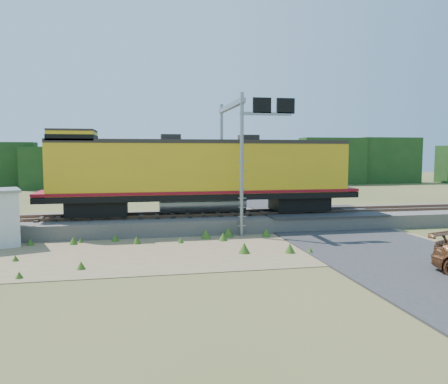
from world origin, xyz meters
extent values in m
plane|color=#475123|center=(0.00, 0.00, 0.00)|extent=(140.00, 140.00, 0.00)
cube|color=slate|center=(0.00, 6.00, 0.40)|extent=(70.00, 5.00, 0.80)
cube|color=brown|center=(0.00, 5.28, 0.88)|extent=(70.00, 0.10, 0.16)
cube|color=brown|center=(0.00, 6.72, 0.88)|extent=(70.00, 0.10, 0.16)
cube|color=#8C7754|center=(-2.00, 0.50, 0.01)|extent=(26.00, 8.00, 0.03)
cube|color=#38383A|center=(7.00, 6.00, 0.83)|extent=(7.00, 5.20, 0.06)
cube|color=#38383A|center=(7.00, 22.00, 0.04)|extent=(7.00, 24.00, 0.08)
cube|color=#173A15|center=(0.00, 38.00, 3.25)|extent=(36.00, 3.00, 6.50)
cube|color=#173A15|center=(40.00, 38.00, 3.00)|extent=(50.00, 3.00, 6.00)
cube|color=black|center=(-5.98, 6.00, 1.37)|extent=(3.29, 2.10, 0.82)
cube|color=black|center=(5.89, 6.00, 1.37)|extent=(3.29, 2.10, 0.82)
cube|color=black|center=(-0.04, 6.00, 1.95)|extent=(18.26, 2.74, 0.33)
cylinder|color=gray|center=(-0.04, 6.00, 1.51)|extent=(5.02, 1.10, 1.10)
cube|color=gold|center=(-0.04, 6.00, 3.53)|extent=(16.89, 2.65, 2.83)
cube|color=maroon|center=(-0.04, 6.00, 2.22)|extent=(18.26, 2.78, 0.16)
cube|color=#28231E|center=(-0.04, 6.00, 5.05)|extent=(16.89, 2.69, 0.22)
cube|color=gold|center=(-7.16, 6.00, 5.26)|extent=(2.37, 2.65, 0.64)
cube|color=#28231E|center=(-7.16, 6.00, 5.62)|extent=(2.37, 2.69, 0.11)
cube|color=black|center=(-7.16, 6.00, 5.21)|extent=(2.42, 2.69, 0.32)
cube|color=maroon|center=(-8.53, 6.00, 3.21)|extent=(0.09, 1.83, 1.10)
cube|color=#28231E|center=(-1.87, 6.00, 5.26)|extent=(1.10, 0.91, 0.41)
cube|color=#28231E|center=(2.70, 6.00, 5.26)|extent=(1.10, 0.91, 0.41)
cylinder|color=gray|center=(1.61, 3.20, 3.77)|extent=(0.19, 0.19, 7.53)
cylinder|color=gray|center=(1.61, 8.80, 3.77)|extent=(0.19, 0.19, 7.53)
cube|color=gray|center=(1.61, 6.00, 7.10)|extent=(0.27, 6.20, 0.27)
cube|color=gray|center=(2.91, 3.20, 6.46)|extent=(2.80, 0.16, 0.16)
cube|color=black|center=(2.69, 3.20, 6.89)|extent=(0.97, 0.16, 0.81)
cube|color=black|center=(3.98, 3.20, 6.89)|extent=(0.97, 0.16, 0.81)
camera|label=1|loc=(-3.73, -19.03, 4.43)|focal=35.00mm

